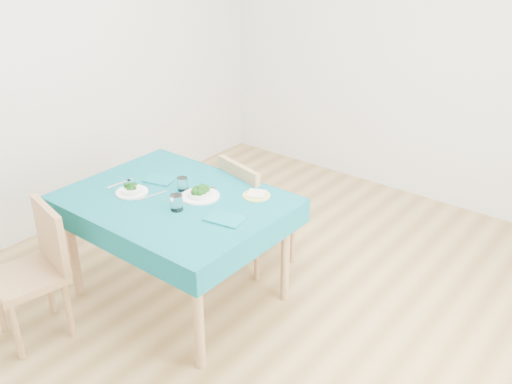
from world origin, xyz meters
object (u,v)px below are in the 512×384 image
Objects in this scene: chair_far at (260,198)px; bowl_far at (200,192)px; chair_near at (25,267)px; side_plate at (257,196)px; table at (178,249)px; bowl_near at (132,189)px.

chair_far is 0.64m from bowl_far.
chair_near is 4.01× the size of bowl_far.
bowl_far is at bearing 99.69° from chair_far.
table is at bearing -139.11° from side_plate.
chair_far is 0.48m from side_plate.
chair_far is at bearing 86.66° from bowl_far.
table is 1.30× the size of chair_far.
bowl_near is (0.16, 0.72, 0.29)m from chair_near.
bowl_far reaches higher than bowl_near.
table is 5.55× the size of bowl_far.
table is 1.38× the size of chair_near.
chair_far reaches higher than bowl_near.
bowl_far reaches higher than side_plate.
bowl_far is at bearing 31.26° from bowl_near.
table is 0.95m from chair_near.
side_plate is (0.66, 0.46, -0.03)m from bowl_near.
chair_far reaches higher than bowl_far.
bowl_near reaches higher than table.
side_plate is (0.27, 0.23, -0.03)m from bowl_far.
chair_far is at bearing 81.66° from chair_near.
chair_near is at bearing -124.66° from side_plate.
chair_near is 0.79m from bowl_near.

